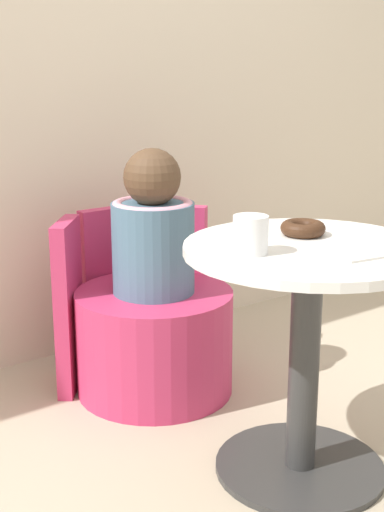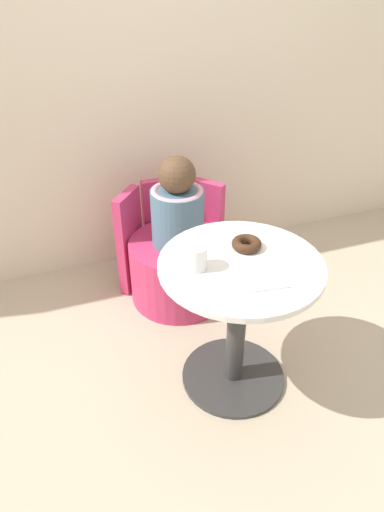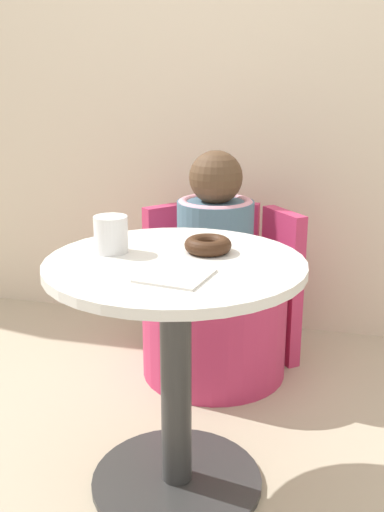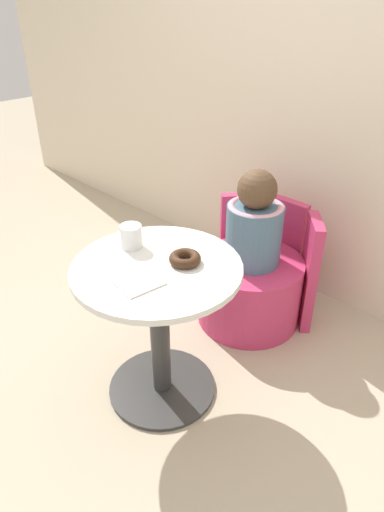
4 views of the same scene
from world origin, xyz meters
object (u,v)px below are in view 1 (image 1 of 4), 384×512
Objects in this scene: tub_chair at (155,341)px; donut at (303,228)px; cup at (250,235)px; round_table at (306,324)px; child_figure at (153,230)px.

donut reaches higher than tub_chair.
donut is (0.11, -0.58, 0.49)m from tub_chair.
round_table is at bearing -8.44° from cup.
round_table is 0.26m from donut.
round_table is at bearing -86.27° from tub_chair.
round_table reaches higher than tub_chair.
cup is (-0.18, 0.03, 0.26)m from round_table.
tub_chair is at bearing 78.13° from cup.
donut is (0.06, 0.09, 0.23)m from round_table.
round_table is 0.71m from tub_chair.
child_figure is (-0.04, 0.66, 0.13)m from round_table.
child_figure is at bearing 93.73° from round_table.
tub_chair is at bearing 93.73° from round_table.
child_figure is at bearing 180.00° from tub_chair.
tub_chair is at bearing 0.00° from child_figure.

